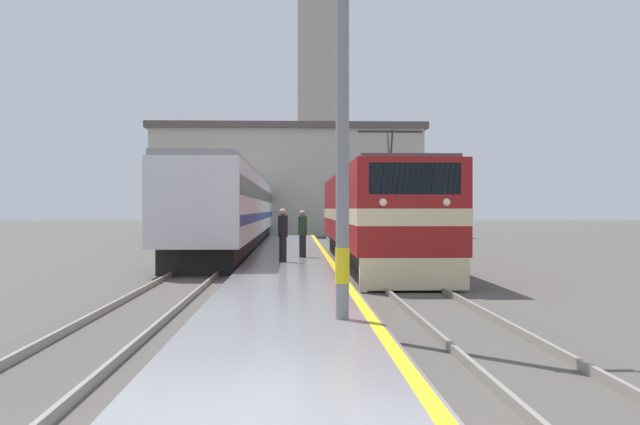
# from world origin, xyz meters

# --- Properties ---
(ground_plane) EXTENTS (200.00, 200.00, 0.00)m
(ground_plane) POSITION_xyz_m (0.00, 30.00, 0.00)
(ground_plane) COLOR #514C47
(platform) EXTENTS (3.21, 140.00, 0.28)m
(platform) POSITION_xyz_m (0.00, 25.00, 0.14)
(platform) COLOR gray
(platform) RESTS_ON ground
(rail_track_near) EXTENTS (2.83, 140.00, 0.16)m
(rail_track_near) POSITION_xyz_m (3.17, 25.00, 0.03)
(rail_track_near) COLOR #514C47
(rail_track_near) RESTS_ON ground
(rail_track_far) EXTENTS (2.84, 140.00, 0.16)m
(rail_track_far) POSITION_xyz_m (-2.96, 25.00, 0.03)
(rail_track_far) COLOR #514C47
(rail_track_far) RESTS_ON ground
(locomotive_train) EXTENTS (2.92, 19.52, 4.59)m
(locomotive_train) POSITION_xyz_m (3.17, 21.36, 1.85)
(locomotive_train) COLOR black
(locomotive_train) RESTS_ON ground
(passenger_train) EXTENTS (2.92, 47.49, 3.95)m
(passenger_train) POSITION_xyz_m (-2.96, 39.47, 2.13)
(passenger_train) COLOR black
(passenger_train) RESTS_ON ground
(catenary_mast) EXTENTS (2.51, 0.24, 8.39)m
(catenary_mast) POSITION_xyz_m (1.06, 5.63, 4.52)
(catenary_mast) COLOR gray
(catenary_mast) RESTS_ON platform
(person_on_platform) EXTENTS (0.34, 0.34, 1.79)m
(person_on_platform) POSITION_xyz_m (0.49, 21.71, 1.23)
(person_on_platform) COLOR #23232D
(person_on_platform) RESTS_ON platform
(second_waiting_passenger) EXTENTS (0.34, 0.34, 1.86)m
(second_waiting_passenger) POSITION_xyz_m (-0.23, 19.12, 1.27)
(second_waiting_passenger) COLOR #23232D
(second_waiting_passenger) RESTS_ON platform
(clock_tower) EXTENTS (5.22, 5.22, 31.49)m
(clock_tower) POSITION_xyz_m (2.62, 65.26, 16.64)
(clock_tower) COLOR #ADA393
(clock_tower) RESTS_ON ground
(station_building) EXTENTS (21.25, 7.44, 8.68)m
(station_building) POSITION_xyz_m (-0.34, 52.43, 4.37)
(station_building) COLOR #B7B2A3
(station_building) RESTS_ON ground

